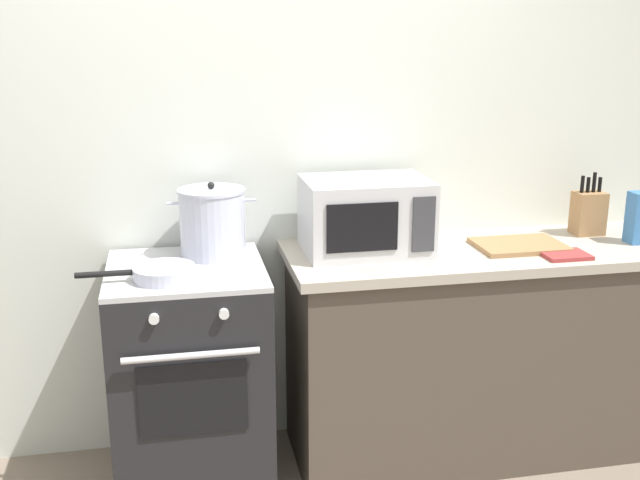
# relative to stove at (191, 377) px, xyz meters

# --- Properties ---
(back_wall) EXTENTS (4.40, 0.10, 2.50)m
(back_wall) POSITION_rel_stove_xyz_m (0.65, 0.37, 0.79)
(back_wall) COLOR silver
(back_wall) RESTS_ON ground_plane
(lower_cabinet_right) EXTENTS (1.64, 0.56, 0.88)m
(lower_cabinet_right) POSITION_rel_stove_xyz_m (1.25, 0.02, -0.02)
(lower_cabinet_right) COLOR #4C4238
(lower_cabinet_right) RESTS_ON ground_plane
(countertop_right) EXTENTS (1.70, 0.60, 0.04)m
(countertop_right) POSITION_rel_stove_xyz_m (1.25, 0.02, 0.44)
(countertop_right) COLOR #ADA393
(countertop_right) RESTS_ON lower_cabinet_right
(stove) EXTENTS (0.60, 0.64, 0.92)m
(stove) POSITION_rel_stove_xyz_m (0.00, 0.00, 0.00)
(stove) COLOR black
(stove) RESTS_ON ground_plane
(stock_pot) EXTENTS (0.35, 0.27, 0.30)m
(stock_pot) POSITION_rel_stove_xyz_m (0.12, 0.14, 0.60)
(stock_pot) COLOR silver
(stock_pot) RESTS_ON stove
(frying_pan) EXTENTS (0.43, 0.23, 0.05)m
(frying_pan) POSITION_rel_stove_xyz_m (-0.09, -0.13, 0.48)
(frying_pan) COLOR silver
(frying_pan) RESTS_ON stove
(microwave) EXTENTS (0.50, 0.37, 0.30)m
(microwave) POSITION_rel_stove_xyz_m (0.73, 0.08, 0.61)
(microwave) COLOR silver
(microwave) RESTS_ON countertop_right
(cutting_board) EXTENTS (0.36, 0.26, 0.02)m
(cutting_board) POSITION_rel_stove_xyz_m (1.37, 0.00, 0.47)
(cutting_board) COLOR #997047
(cutting_board) RESTS_ON countertop_right
(knife_block) EXTENTS (0.13, 0.10, 0.28)m
(knife_block) POSITION_rel_stove_xyz_m (1.76, 0.14, 0.56)
(knife_block) COLOR #997047
(knife_block) RESTS_ON countertop_right
(pasta_box) EXTENTS (0.08, 0.08, 0.22)m
(pasta_box) POSITION_rel_stove_xyz_m (1.89, -0.03, 0.57)
(pasta_box) COLOR teal
(pasta_box) RESTS_ON countertop_right
(oven_mitt) EXTENTS (0.18, 0.14, 0.02)m
(oven_mitt) POSITION_rel_stove_xyz_m (1.50, -0.16, 0.47)
(oven_mitt) COLOR #993333
(oven_mitt) RESTS_ON countertop_right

